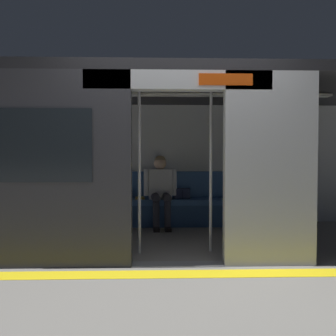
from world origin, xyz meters
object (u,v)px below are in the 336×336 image
at_px(handbag, 182,194).
at_px(book, 140,198).
at_px(grab_pole_far, 211,168).
at_px(train_car, 168,136).
at_px(person_seated, 161,186).
at_px(grab_pole_door, 139,169).
at_px(bench_seat, 170,205).

distance_m(handbag, book, 0.72).
bearing_deg(grab_pole_far, train_car, -51.89).
xyz_separation_m(train_car, person_seated, (0.10, -0.91, -0.77)).
distance_m(person_seated, handbag, 0.41).
bearing_deg(grab_pole_door, person_seated, -99.21).
bearing_deg(book, grab_pole_door, 88.18).
height_order(bench_seat, grab_pole_far, grab_pole_far).
xyz_separation_m(bench_seat, grab_pole_far, (-0.43, 1.60, 0.67)).
bearing_deg(book, train_car, 109.45).
xyz_separation_m(train_car, grab_pole_door, (0.37, 0.72, -0.42)).
xyz_separation_m(bench_seat, book, (0.51, -0.04, 0.12)).
bearing_deg(bench_seat, grab_pole_far, 105.13).
relative_size(train_car, person_seated, 5.42).
xyz_separation_m(train_car, handbag, (-0.26, -1.02, -0.91)).
distance_m(bench_seat, grab_pole_far, 1.79).
distance_m(handbag, grab_pole_door, 1.91).
bearing_deg(grab_pole_far, book, -60.05).
bearing_deg(train_car, book, -65.99).
distance_m(handbag, grab_pole_far, 1.74).
height_order(handbag, book, handbag).
distance_m(train_car, bench_seat, 1.46).
height_order(grab_pole_door, grab_pole_far, same).
bearing_deg(person_seated, grab_pole_door, 80.79).
height_order(train_car, grab_pole_far, train_car).
distance_m(train_car, grab_pole_far, 0.91).
bearing_deg(person_seated, handbag, -163.00).
relative_size(person_seated, handbag, 4.54).
bearing_deg(person_seated, train_car, 96.41).
bearing_deg(book, bench_seat, 170.56).
distance_m(book, grab_pole_far, 1.97).
bearing_deg(train_car, bench_seat, -93.87).
bearing_deg(book, handbag, 176.72).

